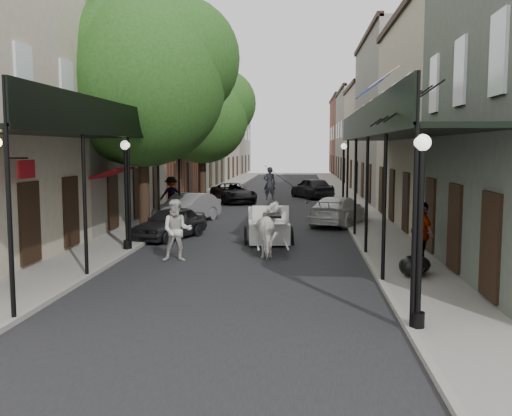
% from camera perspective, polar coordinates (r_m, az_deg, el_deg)
% --- Properties ---
extents(ground, '(140.00, 140.00, 0.00)m').
position_cam_1_polar(ground, '(13.54, -3.48, -9.28)').
color(ground, gray).
rests_on(ground, ground).
extents(road, '(8.00, 90.00, 0.01)m').
position_cam_1_polar(road, '(33.17, 1.34, -0.17)').
color(road, black).
rests_on(road, ground).
extents(sidewalk_left, '(2.20, 90.00, 0.12)m').
position_cam_1_polar(sidewalk_left, '(33.81, -7.15, -0.01)').
color(sidewalk_left, gray).
rests_on(sidewalk_left, ground).
extents(sidewalk_right, '(2.20, 90.00, 0.12)m').
position_cam_1_polar(sidewalk_right, '(33.26, 9.97, -0.15)').
color(sidewalk_right, gray).
rests_on(sidewalk_right, ground).
extents(building_row_left, '(5.00, 80.00, 10.50)m').
position_cam_1_polar(building_row_left, '(44.21, -9.20, 8.10)').
color(building_row_left, '#C0B199').
rests_on(building_row_left, ground).
extents(building_row_right, '(5.00, 80.00, 10.50)m').
position_cam_1_polar(building_row_right, '(43.49, 13.63, 8.04)').
color(building_row_right, gray).
rests_on(building_row_right, ground).
extents(gallery_left, '(2.20, 18.05, 4.88)m').
position_cam_1_polar(gallery_left, '(20.99, -13.98, 7.15)').
color(gallery_left, black).
rests_on(gallery_left, sidewalk_left).
extents(gallery_right, '(2.20, 18.05, 4.88)m').
position_cam_1_polar(gallery_right, '(20.13, 13.07, 7.23)').
color(gallery_right, black).
rests_on(gallery_right, sidewalk_right).
extents(tree_near, '(7.31, 6.80, 9.63)m').
position_cam_1_polar(tree_near, '(24.06, -10.28, 12.88)').
color(tree_near, '#382619').
rests_on(tree_near, sidewalk_left).
extents(tree_far, '(6.45, 6.00, 8.61)m').
position_cam_1_polar(tree_far, '(37.67, -4.82, 9.43)').
color(tree_far, '#382619').
rests_on(tree_far, sidewalk_left).
extents(lamppost_right_near, '(0.32, 0.32, 3.71)m').
position_cam_1_polar(lamppost_right_near, '(11.26, 16.08, -1.97)').
color(lamppost_right_near, black).
rests_on(lamppost_right_near, sidewalk_right).
extents(lamppost_left, '(0.32, 0.32, 3.71)m').
position_cam_1_polar(lamppost_left, '(19.90, -12.84, 1.48)').
color(lamppost_left, black).
rests_on(lamppost_left, sidewalk_left).
extents(lamppost_right_far, '(0.32, 0.32, 3.71)m').
position_cam_1_polar(lamppost_right_far, '(31.05, 8.73, 3.12)').
color(lamppost_right_far, black).
rests_on(lamppost_right_far, sidewalk_right).
extents(horse, '(1.16, 2.16, 1.75)m').
position_cam_1_polar(horse, '(19.00, 1.61, -2.15)').
color(horse, white).
rests_on(horse, ground).
extents(carriage, '(1.97, 2.72, 2.93)m').
position_cam_1_polar(carriage, '(21.66, 1.23, -0.44)').
color(carriage, black).
rests_on(carriage, ground).
extents(pedestrian_walking, '(1.07, 0.90, 1.97)m').
position_cam_1_polar(pedestrian_walking, '(18.14, -7.92, -2.24)').
color(pedestrian_walking, beige).
rests_on(pedestrian_walking, ground).
extents(pedestrian_sidewalk_left, '(1.43, 1.13, 1.93)m').
position_cam_1_polar(pedestrian_sidewalk_left, '(30.98, -8.47, 1.33)').
color(pedestrian_sidewalk_left, gray).
rests_on(pedestrian_sidewalk_left, sidewalk_left).
extents(pedestrian_sidewalk_right, '(0.81, 1.19, 1.88)m').
position_cam_1_polar(pedestrian_sidewalk_right, '(17.53, 16.28, -2.46)').
color(pedestrian_sidewalk_right, gray).
rests_on(pedestrian_sidewalk_right, sidewalk_right).
extents(car_left_near, '(2.73, 3.99, 1.26)m').
position_cam_1_polar(car_left_near, '(22.72, -8.58, -1.50)').
color(car_left_near, black).
rests_on(car_left_near, ground).
extents(car_left_mid, '(2.79, 4.47, 1.39)m').
position_cam_1_polar(car_left_mid, '(27.62, -6.84, -0.01)').
color(car_left_mid, gray).
rests_on(car_left_mid, ground).
extents(car_left_far, '(3.83, 5.15, 1.30)m').
position_cam_1_polar(car_left_far, '(37.31, -2.30, 1.50)').
color(car_left_far, black).
rests_on(car_left_far, ground).
extents(car_right_near, '(3.42, 4.95, 1.33)m').
position_cam_1_polar(car_right_near, '(26.83, 8.28, -0.28)').
color(car_right_near, silver).
rests_on(car_right_near, ground).
extents(car_right_far, '(3.40, 4.76, 1.50)m').
position_cam_1_polar(car_right_far, '(40.89, 5.61, 2.02)').
color(car_right_far, black).
rests_on(car_right_far, ground).
extents(trash_bags, '(0.94, 1.09, 0.58)m').
position_cam_1_polar(trash_bags, '(16.14, 15.58, -5.57)').
color(trash_bags, black).
rests_on(trash_bags, sidewalk_right).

